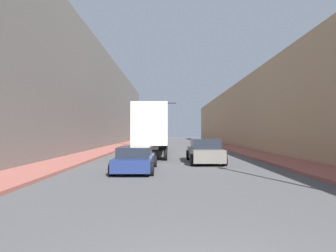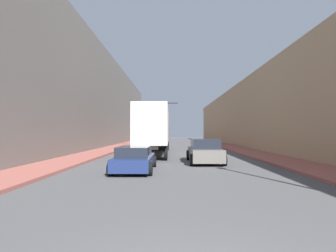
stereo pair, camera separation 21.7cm
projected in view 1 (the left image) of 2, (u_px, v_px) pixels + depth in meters
sidewalk_right at (231, 148)px, 32.37m from camera, size 2.84×80.00×0.15m
sidewalk_left at (114, 148)px, 32.37m from camera, size 2.84×80.00×0.15m
building_right at (266, 114)px, 32.46m from camera, size 6.00×80.00×8.55m
building_left at (79, 97)px, 32.51m from camera, size 6.00×80.00×12.65m
semi_truck at (154, 129)px, 24.03m from camera, size 2.47×13.52×4.07m
sedan_car at (136, 159)px, 13.58m from camera, size 2.06×4.34×1.28m
suv_car at (205, 151)px, 17.25m from camera, size 2.15×4.67×1.58m
traffic_signal_gantry at (142, 115)px, 36.30m from camera, size 6.37×0.35×6.31m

